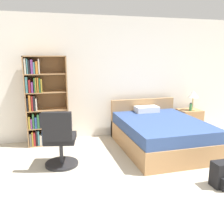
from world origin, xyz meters
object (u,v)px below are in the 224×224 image
bookshelf (41,102)px  table_lamp (193,95)px  bed (160,133)px  water_bottle (191,107)px  nightstand (189,121)px  office_chair (60,141)px

bookshelf → table_lamp: size_ratio=3.92×
bed → water_bottle: 1.28m
nightstand → water_bottle: water_bottle is taller
nightstand → table_lamp: 0.63m
water_bottle → nightstand: bearing=62.9°
table_lamp → water_bottle: table_lamp is taller
bed → office_chair: (-1.94, -0.38, 0.14)m
bed → table_lamp: table_lamp is taller
bed → water_bottle: bearing=30.6°
office_chair → water_bottle: office_chair is taller
bookshelf → water_bottle: bookshelf is taller
table_lamp → water_bottle: 0.29m
bookshelf → bed: 2.43m
bookshelf → office_chair: bookshelf is taller
office_chair → nightstand: size_ratio=1.77×
bookshelf → nightstand: 3.38m
bookshelf → office_chair: 1.31m
bookshelf → bed: bookshelf is taller
bookshelf → nightstand: (3.32, -0.09, -0.61)m
nightstand → water_bottle: (-0.06, -0.11, 0.36)m
office_chair → nightstand: 3.26m
table_lamp → bookshelf: bearing=177.7°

